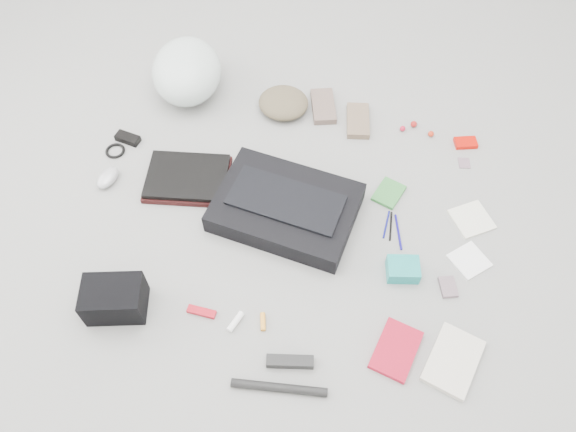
% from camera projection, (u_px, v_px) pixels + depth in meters
% --- Properties ---
extents(ground_plane, '(4.00, 4.00, 0.00)m').
position_uv_depth(ground_plane, '(288.00, 223.00, 2.11)').
color(ground_plane, gray).
extents(messenger_bag, '(0.57, 0.45, 0.09)m').
position_uv_depth(messenger_bag, '(286.00, 207.00, 2.10)').
color(messenger_bag, black).
rests_on(messenger_bag, ground_plane).
extents(bag_flap, '(0.44, 0.26, 0.01)m').
position_uv_depth(bag_flap, '(286.00, 200.00, 2.06)').
color(bag_flap, black).
rests_on(bag_flap, messenger_bag).
extents(laptop_sleeve, '(0.35, 0.28, 0.02)m').
position_uv_depth(laptop_sleeve, '(188.00, 180.00, 2.22)').
color(laptop_sleeve, black).
rests_on(laptop_sleeve, ground_plane).
extents(laptop, '(0.34, 0.26, 0.02)m').
position_uv_depth(laptop, '(187.00, 176.00, 2.20)').
color(laptop, black).
rests_on(laptop, laptop_sleeve).
extents(bike_helmet, '(0.37, 0.43, 0.22)m').
position_uv_depth(bike_helmet, '(187.00, 71.00, 2.42)').
color(bike_helmet, silver).
rests_on(bike_helmet, ground_plane).
extents(beanie, '(0.24, 0.23, 0.08)m').
position_uv_depth(beanie, '(283.00, 103.00, 2.41)').
color(beanie, brown).
rests_on(beanie, ground_plane).
extents(mitten_left, '(0.14, 0.21, 0.03)m').
position_uv_depth(mitten_left, '(323.00, 106.00, 2.44)').
color(mitten_left, '#745D53').
rests_on(mitten_left, ground_plane).
extents(mitten_right, '(0.12, 0.20, 0.03)m').
position_uv_depth(mitten_right, '(358.00, 121.00, 2.39)').
color(mitten_right, '#7C654F').
rests_on(mitten_right, ground_plane).
extents(power_brick, '(0.11, 0.07, 0.03)m').
position_uv_depth(power_brick, '(128.00, 138.00, 2.33)').
color(power_brick, black).
rests_on(power_brick, ground_plane).
extents(cable_coil, '(0.09, 0.09, 0.01)m').
position_uv_depth(cable_coil, '(115.00, 151.00, 2.31)').
color(cable_coil, black).
rests_on(cable_coil, ground_plane).
extents(mouse, '(0.09, 0.13, 0.04)m').
position_uv_depth(mouse, '(107.00, 178.00, 2.21)').
color(mouse, '#A8A8AC').
rests_on(mouse, ground_plane).
extents(camera_bag, '(0.22, 0.18, 0.13)m').
position_uv_depth(camera_bag, '(114.00, 299.00, 1.87)').
color(camera_bag, black).
rests_on(camera_bag, ground_plane).
extents(multitool, '(0.10, 0.03, 0.02)m').
position_uv_depth(multitool, '(202.00, 312.00, 1.90)').
color(multitool, '#AA0C19').
rests_on(multitool, ground_plane).
extents(toiletry_tube_white, '(0.05, 0.08, 0.02)m').
position_uv_depth(toiletry_tube_white, '(236.00, 322.00, 1.88)').
color(toiletry_tube_white, white).
rests_on(toiletry_tube_white, ground_plane).
extents(toiletry_tube_orange, '(0.03, 0.06, 0.02)m').
position_uv_depth(toiletry_tube_orange, '(263.00, 322.00, 1.88)').
color(toiletry_tube_orange, orange).
rests_on(toiletry_tube_orange, ground_plane).
extents(u_lock, '(0.16, 0.06, 0.03)m').
position_uv_depth(u_lock, '(290.00, 362.00, 1.80)').
color(u_lock, black).
rests_on(u_lock, ground_plane).
extents(bike_pump, '(0.31, 0.05, 0.03)m').
position_uv_depth(bike_pump, '(279.00, 388.00, 1.75)').
color(bike_pump, black).
rests_on(bike_pump, ground_plane).
extents(book_red, '(0.17, 0.22, 0.02)m').
position_uv_depth(book_red, '(396.00, 350.00, 1.83)').
color(book_red, red).
rests_on(book_red, ground_plane).
extents(book_white, '(0.21, 0.25, 0.02)m').
position_uv_depth(book_white, '(453.00, 361.00, 1.81)').
color(book_white, beige).
rests_on(book_white, ground_plane).
extents(notepad, '(0.13, 0.15, 0.01)m').
position_uv_depth(notepad, '(389.00, 193.00, 2.18)').
color(notepad, '#327835').
rests_on(notepad, ground_plane).
extents(pen_blue, '(0.02, 0.12, 0.01)m').
position_uv_depth(pen_blue, '(386.00, 224.00, 2.11)').
color(pen_blue, navy).
rests_on(pen_blue, ground_plane).
extents(pen_black, '(0.01, 0.13, 0.01)m').
position_uv_depth(pen_black, '(391.00, 226.00, 2.10)').
color(pen_black, black).
rests_on(pen_black, ground_plane).
extents(pen_navy, '(0.04, 0.15, 0.01)m').
position_uv_depth(pen_navy, '(398.00, 232.00, 2.09)').
color(pen_navy, navy).
rests_on(pen_navy, ground_plane).
extents(accordion_wallet, '(0.12, 0.11, 0.06)m').
position_uv_depth(accordion_wallet, '(403.00, 269.00, 1.97)').
color(accordion_wallet, teal).
rests_on(accordion_wallet, ground_plane).
extents(card_deck, '(0.07, 0.09, 0.01)m').
position_uv_depth(card_deck, '(448.00, 287.00, 1.96)').
color(card_deck, slate).
rests_on(card_deck, ground_plane).
extents(napkin_top, '(0.19, 0.19, 0.01)m').
position_uv_depth(napkin_top, '(472.00, 219.00, 2.12)').
color(napkin_top, silver).
rests_on(napkin_top, ground_plane).
extents(napkin_bottom, '(0.17, 0.17, 0.01)m').
position_uv_depth(napkin_bottom, '(469.00, 260.00, 2.02)').
color(napkin_bottom, white).
rests_on(napkin_bottom, ground_plane).
extents(lollipop_a, '(0.03, 0.03, 0.02)m').
position_uv_depth(lollipop_a, '(403.00, 129.00, 2.37)').
color(lollipop_a, red).
rests_on(lollipop_a, ground_plane).
extents(lollipop_b, '(0.03, 0.03, 0.03)m').
position_uv_depth(lollipop_b, '(414.00, 124.00, 2.38)').
color(lollipop_b, '#A21A17').
rests_on(lollipop_b, ground_plane).
extents(lollipop_c, '(0.03, 0.03, 0.02)m').
position_uv_depth(lollipop_c, '(431.00, 134.00, 2.35)').
color(lollipop_c, red).
rests_on(lollipop_c, ground_plane).
extents(altoids_tin, '(0.10, 0.08, 0.02)m').
position_uv_depth(altoids_tin, '(466.00, 143.00, 2.33)').
color(altoids_tin, red).
rests_on(altoids_tin, ground_plane).
extents(stamp_sheet, '(0.05, 0.06, 0.00)m').
position_uv_depth(stamp_sheet, '(464.00, 163.00, 2.28)').
color(stamp_sheet, gray).
rests_on(stamp_sheet, ground_plane).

